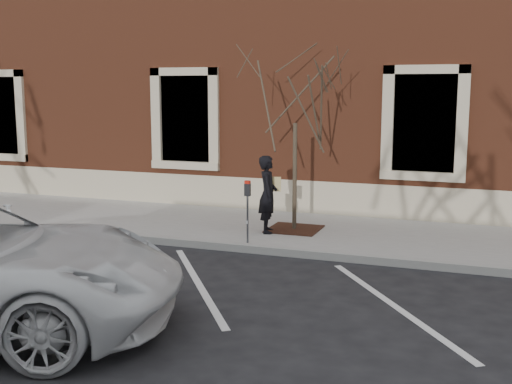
% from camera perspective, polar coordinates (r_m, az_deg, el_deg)
% --- Properties ---
extents(ground, '(120.00, 120.00, 0.00)m').
position_cam_1_polar(ground, '(12.71, -0.93, -5.31)').
color(ground, '#28282B').
rests_on(ground, ground).
extents(sidewalk_near, '(40.00, 3.50, 0.15)m').
position_cam_1_polar(sidewalk_near, '(14.29, 1.59, -3.36)').
color(sidewalk_near, '#B6B1AB').
rests_on(sidewalk_near, ground).
extents(curb_near, '(40.00, 0.12, 0.15)m').
position_cam_1_polar(curb_near, '(12.64, -1.02, -5.04)').
color(curb_near, '#9E9E99').
rests_on(curb_near, ground).
extents(parking_stripes, '(28.00, 4.40, 0.01)m').
position_cam_1_polar(parking_stripes, '(10.76, -5.18, -8.05)').
color(parking_stripes, silver).
rests_on(parking_stripes, ground).
extents(building_civic, '(40.00, 8.62, 8.00)m').
position_cam_1_polar(building_civic, '(19.74, 7.29, 11.52)').
color(building_civic, brown).
rests_on(building_civic, ground).
extents(man, '(0.55, 0.69, 1.64)m').
position_cam_1_polar(man, '(13.53, 1.05, -0.21)').
color(man, black).
rests_on(man, sidewalk_near).
extents(parking_meter, '(0.11, 0.09, 1.25)m').
position_cam_1_polar(parking_meter, '(12.60, -0.76, -0.70)').
color(parking_meter, '#595B60').
rests_on(parking_meter, sidewalk_near).
extents(tree_grate, '(1.09, 1.09, 0.03)m').
position_cam_1_polar(tree_grate, '(13.97, 3.41, -3.30)').
color(tree_grate, '#391B12').
rests_on(tree_grate, sidewalk_near).
extents(sapling, '(2.52, 2.52, 4.19)m').
position_cam_1_polar(sapling, '(13.63, 3.53, 8.77)').
color(sapling, '#473B2B').
rests_on(sapling, sidewalk_near).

